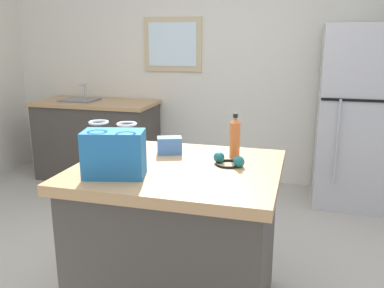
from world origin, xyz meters
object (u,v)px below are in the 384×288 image
(kitchen_island, at_px, (178,239))
(ear_defenders, at_px, (229,161))
(refrigerator, at_px, (359,117))
(shopping_bag, at_px, (114,153))
(bottle, at_px, (235,138))
(small_box, at_px, (170,145))

(kitchen_island, relative_size, ear_defenders, 5.70)
(refrigerator, distance_m, shopping_bag, 2.77)
(refrigerator, relative_size, shopping_bag, 5.16)
(shopping_bag, relative_size, ear_defenders, 1.70)
(kitchen_island, height_order, refrigerator, refrigerator)
(kitchen_island, bearing_deg, bottle, 42.04)
(shopping_bag, xyz_separation_m, ear_defenders, (0.53, 0.35, -0.10))
(refrigerator, distance_m, small_box, 2.29)
(shopping_bag, distance_m, bottle, 0.74)
(shopping_bag, distance_m, ear_defenders, 0.64)
(small_box, bearing_deg, shopping_bag, -105.67)
(refrigerator, bearing_deg, small_box, -124.83)
(small_box, distance_m, bottle, 0.41)
(bottle, bearing_deg, shopping_bag, -136.25)
(kitchen_island, bearing_deg, refrigerator, 60.59)
(small_box, xyz_separation_m, ear_defenders, (0.40, -0.13, -0.03))
(shopping_bag, distance_m, small_box, 0.51)
(kitchen_island, distance_m, bottle, 0.69)
(kitchen_island, xyz_separation_m, bottle, (0.28, 0.25, 0.58))
(refrigerator, distance_m, bottle, 2.06)
(refrigerator, bearing_deg, shopping_bag, -121.40)
(kitchen_island, bearing_deg, ear_defenders, 17.73)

